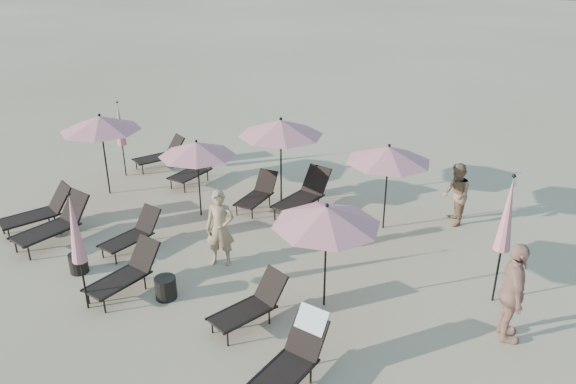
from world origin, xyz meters
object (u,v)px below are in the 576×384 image
Objects in this scene: umbrella_open_3 at (281,128)px; beachgoer_c at (513,293)px; lounger_8 at (258,193)px; umbrella_closed_1 at (507,215)px; umbrella_closed_2 at (120,125)px; lounger_4 at (251,305)px; lounger_0 at (39,211)px; beachgoer_b at (456,195)px; lounger_3 at (126,272)px; lounger_1 at (54,223)px; umbrella_open_2 at (327,216)px; lounger_7 at (195,168)px; side_table_0 at (78,263)px; lounger_5 at (292,357)px; beachgoer_a at (220,228)px; lounger_9 at (304,194)px; side_table_1 at (166,288)px; lounger_2 at (133,233)px; umbrella_open_1 at (197,149)px; umbrella_closed_0 at (75,230)px; lounger_6 at (161,154)px; umbrella_open_4 at (389,154)px; umbrella_open_0 at (100,123)px.

umbrella_open_3 is 7.20m from beachgoer_c.
umbrella_closed_1 reaches higher than lounger_8.
lounger_4 is at bearing -22.23° from umbrella_closed_2.
lounger_0 is 1.15× the size of beachgoer_b.
lounger_3 is 0.70× the size of umbrella_closed_2.
lounger_1 reaches higher than lounger_3.
lounger_0 is 7.75m from umbrella_open_2.
lounger_1 is 9.96m from umbrella_closed_1.
side_table_0 is at bearing -76.81° from lounger_7.
lounger_4 is 1.72m from lounger_5.
beachgoer_a is (2.18, 2.15, 0.65)m from side_table_0.
lounger_9 is 3.26m from beachgoer_a.
beachgoer_a is 5.96m from beachgoer_c.
beachgoer_b reaches higher than side_table_1.
lounger_2 is at bearing -175.74° from lounger_4.
lounger_0 is 1.15× the size of lounger_4.
umbrella_open_1 is at bearing -134.03° from lounger_8.
umbrella_open_2 is (0.75, 1.30, 1.54)m from lounger_4.
side_table_0 is at bearing -47.79° from umbrella_closed_2.
umbrella_closed_0 reaches higher than umbrella_open_2.
lounger_9 is 1.06× the size of beachgoer_a.
umbrella_closed_1 is at bearing 11.84° from lounger_6.
umbrella_closed_2 reaches higher than lounger_8.
umbrella_open_4 is at bearing 6.87° from umbrella_open_3.
umbrella_open_1 is 3.85m from umbrella_closed_2.
lounger_9 is 4.49m from umbrella_open_2.
umbrella_open_1 is 4.52× the size of side_table_1.
umbrella_open_4 is (7.63, 0.54, 1.52)m from lounger_6.
umbrella_open_0 is (-4.42, 2.81, 1.64)m from lounger_3.
side_table_1 is (2.23, 0.49, 0.01)m from side_table_0.
lounger_5 is at bearing -13.50° from lounger_2.
lounger_5 is 0.91× the size of beachgoer_c.
umbrella_open_2 is 8.83m from umbrella_closed_2.
beachgoer_c reaches higher than side_table_0.
side_table_0 is (3.43, -5.29, -0.21)m from lounger_6.
umbrella_open_0 reaches higher than beachgoer_a.
lounger_6 is 11.62m from beachgoer_c.
lounger_8 is 4.95m from side_table_0.
umbrella_closed_1 is at bearing 57.21° from lounger_4.
beachgoer_c is (0.57, -1.02, -0.93)m from umbrella_closed_1.
umbrella_open_4 is (3.27, 0.97, 1.55)m from lounger_8.
side_table_0 is at bearing -102.84° from umbrella_open_3.
umbrella_open_4 is (0.08, 4.93, 1.54)m from lounger_4.
lounger_6 is (-7.55, 4.39, 0.02)m from lounger_4.
beachgoer_b is at bearing 63.75° from side_table_1.
lounger_2 is 0.87× the size of lounger_6.
lounger_8 is 0.76× the size of umbrella_open_1.
lounger_9 is 0.83× the size of umbrella_open_4.
umbrella_closed_0 is 1.42× the size of beachgoer_a.
umbrella_open_1 reaches higher than lounger_5.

